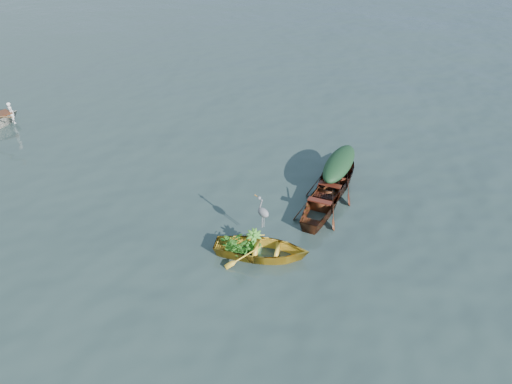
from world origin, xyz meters
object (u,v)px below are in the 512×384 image
(yellow_dinghy, at_px, (262,256))
(green_tarp_boat, at_px, (337,185))
(heron, at_px, (263,217))
(open_wooden_boat, at_px, (324,208))

(yellow_dinghy, bearing_deg, green_tarp_boat, -25.37)
(heron, bearing_deg, green_tarp_boat, -29.44)
(open_wooden_boat, height_order, heron, heron)
(green_tarp_boat, bearing_deg, open_wooden_boat, 90.00)
(green_tarp_boat, relative_size, heron, 5.02)
(yellow_dinghy, distance_m, heron, 1.04)
(open_wooden_boat, bearing_deg, heron, 66.43)
(green_tarp_boat, bearing_deg, yellow_dinghy, 78.68)
(yellow_dinghy, xyz_separation_m, open_wooden_boat, (2.90, 0.55, 0.00))
(green_tarp_boat, xyz_separation_m, heron, (-3.86, -0.85, 0.88))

